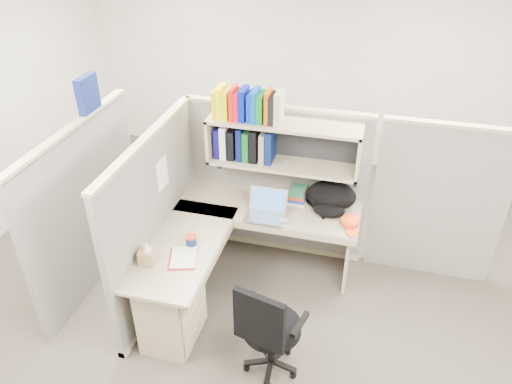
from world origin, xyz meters
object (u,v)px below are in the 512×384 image
(task_chair, at_px, (269,342))
(snack_canister, at_px, (191,240))
(backpack, at_px, (331,199))
(laptop, at_px, (265,207))
(desk, at_px, (199,280))

(task_chair, bearing_deg, snack_canister, 146.78)
(backpack, distance_m, snack_canister, 1.36)
(laptop, xyz_separation_m, backpack, (0.56, 0.27, 0.01))
(desk, height_order, laptop, laptop)
(desk, bearing_deg, laptop, 57.34)
(backpack, distance_m, task_chair, 1.47)
(backpack, relative_size, task_chair, 0.48)
(laptop, bearing_deg, snack_canister, -133.28)
(desk, relative_size, laptop, 4.93)
(backpack, bearing_deg, desk, -157.75)
(snack_canister, height_order, task_chair, task_chair)
(task_chair, bearing_deg, desk, 149.64)
(desk, bearing_deg, task_chair, -30.36)
(desk, relative_size, snack_canister, 18.46)
(desk, relative_size, task_chair, 1.80)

